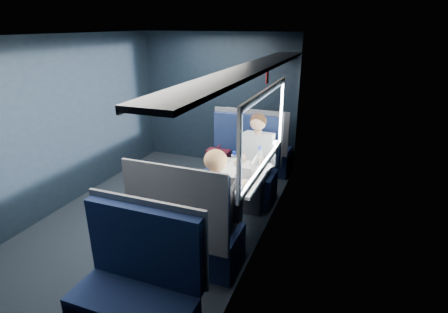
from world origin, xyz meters
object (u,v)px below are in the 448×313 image
at_px(man, 256,157).
at_px(table, 234,180).
at_px(woman, 218,203).
at_px(laptop, 250,170).
at_px(seat_bay_far, 189,233).
at_px(seat_row_back, 138,295).
at_px(cup, 258,160).
at_px(seat_bay_near, 241,170).
at_px(bottle_small, 259,156).
at_px(seat_row_front, 259,151).

bearing_deg(man, table, -95.52).
relative_size(woman, laptop, 4.32).
height_order(seat_bay_far, seat_row_back, seat_bay_far).
relative_size(seat_bay_far, seat_row_back, 1.09).
height_order(man, cup, man).
height_order(seat_bay_near, bottle_small, seat_bay_near).
xyz_separation_m(seat_row_front, man, (0.25, -1.10, 0.31)).
height_order(seat_bay_near, man, man).
bearing_deg(seat_row_back, bottle_small, 80.49).
bearing_deg(table, seat_row_front, 95.80).
bearing_deg(man, seat_bay_far, -99.03).
bearing_deg(seat_row_front, bottle_small, -74.99).
bearing_deg(seat_row_back, seat_bay_far, 90.00).
xyz_separation_m(woman, cup, (0.10, 1.15, 0.05)).
bearing_deg(man, laptop, -80.00).
xyz_separation_m(seat_row_back, laptop, (0.37, 1.84, 0.39)).
bearing_deg(seat_row_front, laptop, -78.22).
bearing_deg(laptop, seat_row_back, -101.21).
distance_m(seat_bay_far, laptop, 1.06).
distance_m(seat_row_front, bottle_small, 1.50).
bearing_deg(laptop, seat_bay_far, -111.63).
distance_m(seat_bay_far, cup, 1.41).
bearing_deg(seat_bay_far, seat_bay_near, 90.51).
bearing_deg(bottle_small, man, 112.98).
height_order(table, cup, cup).
distance_m(man, cup, 0.28).
relative_size(man, laptop, 4.32).
bearing_deg(seat_row_back, man, 84.28).
relative_size(seat_bay_far, laptop, 4.11).
distance_m(table, man, 0.70).
distance_m(seat_bay_near, man, 0.44).
relative_size(seat_row_front, laptop, 3.79).
height_order(seat_bay_far, man, man).
distance_m(table, seat_row_back, 1.82).
relative_size(laptop, bottle_small, 1.27).
distance_m(seat_bay_near, laptop, 0.99).
bearing_deg(woman, laptop, 81.31).
height_order(seat_bay_far, woman, woman).
bearing_deg(seat_row_front, seat_row_back, -90.00).
xyz_separation_m(seat_bay_near, bottle_small, (0.39, -0.46, 0.43)).
bearing_deg(seat_bay_near, woman, -80.47).
bearing_deg(seat_bay_near, seat_row_back, -89.67).
height_order(seat_bay_far, seat_row_front, seat_bay_far).
bearing_deg(bottle_small, seat_row_back, -99.51).
relative_size(man, woman, 1.00).
bearing_deg(seat_row_front, seat_bay_far, -90.00).
bearing_deg(seat_row_back, seat_row_front, 90.00).
bearing_deg(woman, seat_row_front, 95.70).
distance_m(seat_bay_near, woman, 1.63).
distance_m(table, laptop, 0.23).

